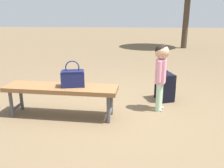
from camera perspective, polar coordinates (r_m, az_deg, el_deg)
The scene contains 5 objects.
ground_plane at distance 3.52m, azimuth 1.53°, elevation -7.41°, with size 40.00×40.00×0.00m, color brown.
park_bench at distance 3.43m, azimuth -12.16°, elevation -1.44°, with size 1.62×0.50×0.45m.
handbag at distance 3.34m, azimuth -9.41°, elevation 1.51°, with size 0.35×0.24×0.37m.
child_standing at distance 3.56m, azimuth 11.71°, elevation 4.03°, with size 0.21×0.26×1.01m.
backpack_large at distance 4.11m, azimuth 12.64°, elevation -0.25°, with size 0.34×0.38×0.53m.
Camera 1 is at (0.15, -3.20, 1.46)m, focal length 37.99 mm.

